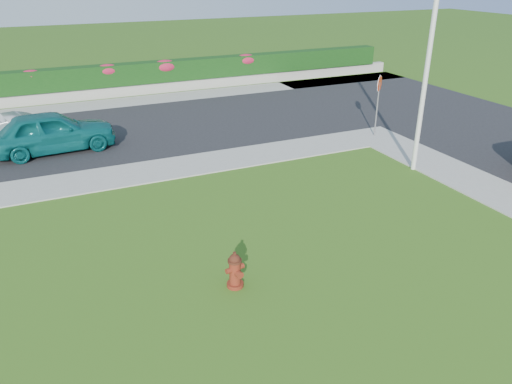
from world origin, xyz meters
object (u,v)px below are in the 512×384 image
sedan_teal (51,132)px  sedan_silver (24,131)px  stop_sign (379,91)px  fire_hydrant (235,270)px  utility_pole (426,74)px

sedan_teal → sedan_silver: sedan_teal is taller
sedan_teal → sedan_silver: (-0.94, 0.89, -0.12)m
sedan_teal → sedan_silver: 1.30m
sedan_silver → stop_sign: 13.96m
sedan_teal → fire_hydrant: bearing=-169.0°
stop_sign → sedan_teal: bearing=147.5°
fire_hydrant → stop_sign: (9.30, 7.51, 1.47)m
sedan_teal → utility_pole: size_ratio=0.69×
sedan_silver → utility_pole: size_ratio=0.61×
stop_sign → fire_hydrant: bearing=-158.1°
utility_pole → stop_sign: (0.98, 3.56, -1.42)m
sedan_teal → stop_sign: size_ratio=1.80×
stop_sign → utility_pole: bearing=-122.4°
sedan_teal → stop_sign: bearing=-109.8°
fire_hydrant → utility_pole: utility_pole is taller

